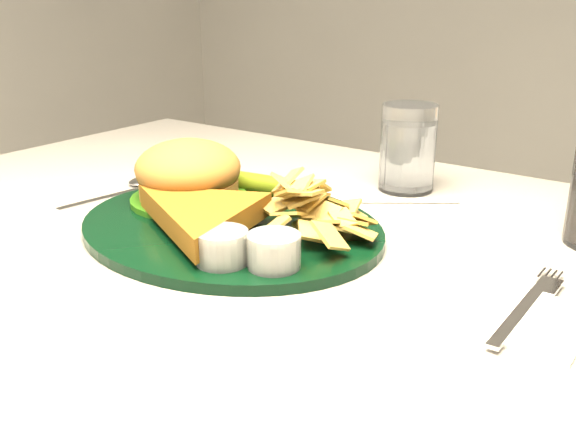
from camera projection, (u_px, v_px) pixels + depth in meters
dinner_plate at (229, 198)px, 0.70m from camera, size 0.36×0.31×0.08m
water_glass at (408, 148)px, 0.84m from camera, size 0.09×0.09×0.11m
fork_napkin at (519, 313)px, 0.52m from camera, size 0.11×0.15×0.01m
spoon at (103, 197)px, 0.81m from camera, size 0.07×0.17×0.01m
ramekin at (193, 160)px, 0.95m from camera, size 0.05×0.05×0.03m
wrapped_straw at (381, 201)px, 0.80m from camera, size 0.20×0.17×0.01m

